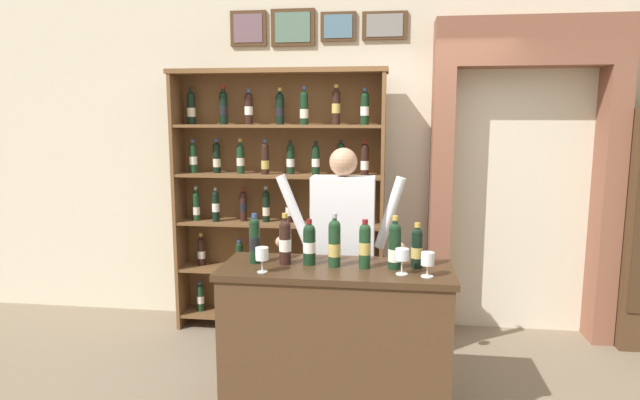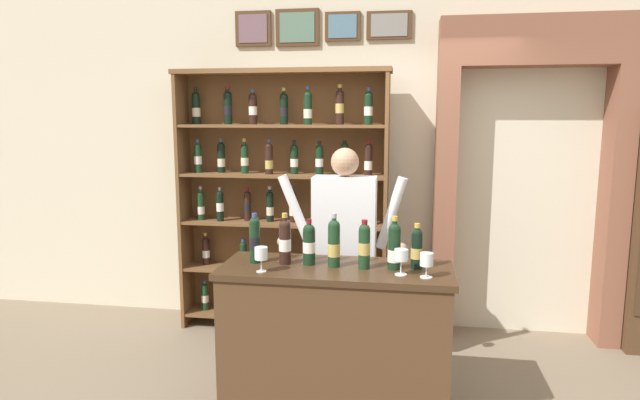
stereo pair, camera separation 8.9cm
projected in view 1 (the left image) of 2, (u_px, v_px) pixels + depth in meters
The scene contains 15 objects.
back_wall at pixel (359, 149), 4.89m from camera, with size 12.00×0.19×3.19m.
wine_shelf at pixel (279, 193), 4.70m from camera, with size 1.85×0.31×2.27m.
archway_doorway at pixel (522, 157), 4.59m from camera, with size 1.52×0.45×2.67m.
tasting_counter at pixel (336, 340), 3.44m from camera, with size 1.44×0.57×0.96m.
shopkeeper at pixel (343, 236), 3.88m from camera, with size 0.94×0.22×1.67m.
tasting_bottle_brunello at pixel (255, 239), 3.43m from camera, with size 0.07×0.07×0.32m.
tasting_bottle_chianti at pixel (285, 241), 3.41m from camera, with size 0.08×0.08×0.33m.
tasting_bottle_riserva at pixel (309, 243), 3.40m from camera, with size 0.08×0.08×0.29m.
tasting_bottle_bianco at pixel (334, 243), 3.35m from camera, with size 0.08×0.08×0.34m.
tasting_bottle_super_tuscan at pixel (365, 244), 3.32m from camera, with size 0.07×0.07×0.30m.
tasting_bottle_grappa at pixel (395, 246), 3.31m from camera, with size 0.08×0.08×0.33m.
tasting_bottle_vin_santo at pixel (417, 247), 3.33m from camera, with size 0.07×0.07×0.28m.
wine_glass_spare at pixel (262, 255), 3.23m from camera, with size 0.08×0.08×0.15m.
wine_glass_right at pixel (428, 260), 3.14m from camera, with size 0.08×0.08×0.15m.
wine_glass_left at pixel (402, 255), 3.19m from camera, with size 0.08×0.08×0.16m.
Camera 1 is at (0.30, -3.25, 1.88)m, focal length 30.40 mm.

